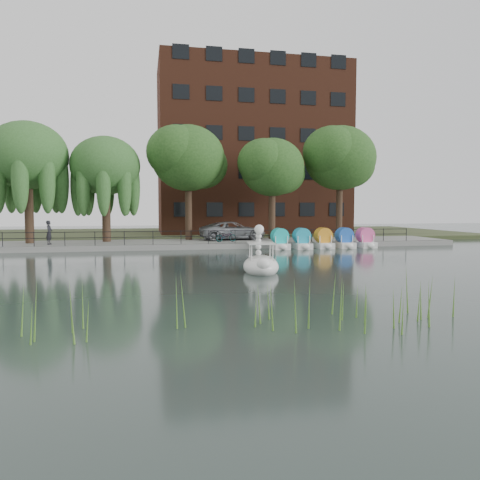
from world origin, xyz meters
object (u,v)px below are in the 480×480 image
object	(u,v)px
swan_boat	(261,262)
bicycle	(226,235)
pedestrian	(49,231)
minivan	(233,229)

from	to	relation	value
swan_boat	bicycle	bearing A→B (deg)	94.95
pedestrian	swan_boat	distance (m)	18.73
bicycle	pedestrian	distance (m)	12.90
bicycle	minivan	bearing A→B (deg)	-39.62
swan_boat	pedestrian	bearing A→B (deg)	138.36
bicycle	pedestrian	size ratio (longest dim) A/B	0.87
pedestrian	swan_boat	world-z (taller)	pedestrian
minivan	pedestrian	world-z (taller)	pedestrian
bicycle	pedestrian	bearing A→B (deg)	74.22
pedestrian	swan_boat	xyz separation A→B (m)	(12.09, -14.29, -0.90)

